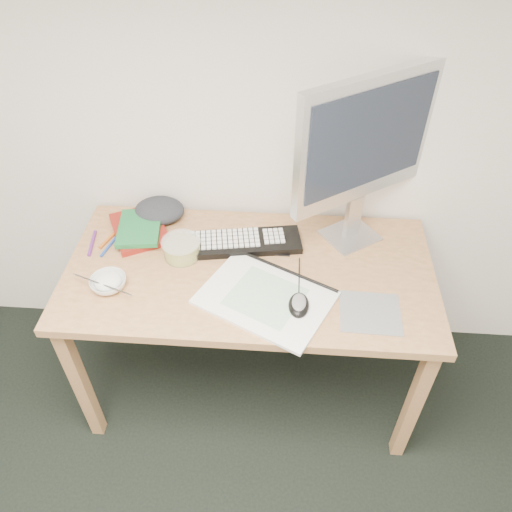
{
  "coord_description": "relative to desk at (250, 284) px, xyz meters",
  "views": [
    {
      "loc": [
        0.17,
        0.08,
        2.07
      ],
      "look_at": [
        0.07,
        1.42,
        0.83
      ],
      "focal_mm": 35.0,
      "sensor_mm": 36.0,
      "label": 1
    }
  ],
  "objects": [
    {
      "name": "desk",
      "position": [
        0.0,
        0.0,
        0.0
      ],
      "size": [
        1.4,
        0.7,
        0.75
      ],
      "color": "tan",
      "rests_on": "ground"
    },
    {
      "name": "mousepad",
      "position": [
        0.44,
        -0.19,
        0.08
      ],
      "size": [
        0.22,
        0.2,
        0.0
      ],
      "primitive_type": "cube",
      "rotation": [
        0.0,
        0.0,
        -0.03
      ],
      "color": "slate",
      "rests_on": "desk"
    },
    {
      "name": "sketchpad",
      "position": [
        0.07,
        -0.15,
        0.09
      ],
      "size": [
        0.54,
        0.48,
        0.01
      ],
      "primitive_type": "cube",
      "rotation": [
        0.0,
        0.0,
        -0.47
      ],
      "color": "white",
      "rests_on": "desk"
    },
    {
      "name": "keyboard",
      "position": [
        -0.04,
        0.13,
        0.1
      ],
      "size": [
        0.49,
        0.22,
        0.03
      ],
      "primitive_type": "cube",
      "rotation": [
        0.0,
        0.0,
        0.16
      ],
      "color": "black",
      "rests_on": "desk"
    },
    {
      "name": "monitor",
      "position": [
        0.39,
        0.22,
        0.51
      ],
      "size": [
        0.5,
        0.37,
        0.68
      ],
      "rotation": [
        0.0,
        0.0,
        0.61
      ],
      "color": "silver",
      "rests_on": "desk"
    },
    {
      "name": "mouse",
      "position": [
        0.19,
        -0.19,
        0.11
      ],
      "size": [
        0.08,
        0.12,
        0.04
      ],
      "primitive_type": "ellipsoid",
      "rotation": [
        0.0,
        0.0,
        -0.03
      ],
      "color": "black",
      "rests_on": "sketchpad"
    },
    {
      "name": "rice_bowl",
      "position": [
        -0.5,
        -0.13,
        0.1
      ],
      "size": [
        0.16,
        0.16,
        0.04
      ],
      "primitive_type": "imported",
      "rotation": [
        0.0,
        0.0,
        -0.22
      ],
      "color": "white",
      "rests_on": "desk"
    },
    {
      "name": "chopsticks",
      "position": [
        -0.51,
        -0.16,
        0.13
      ],
      "size": [
        0.24,
        0.1,
        0.02
      ],
      "primitive_type": "cylinder",
      "rotation": [
        0.0,
        1.57,
        -0.35
      ],
      "color": "silver",
      "rests_on": "rice_bowl"
    },
    {
      "name": "fruit_tub",
      "position": [
        -0.27,
        0.06,
        0.12
      ],
      "size": [
        0.19,
        0.19,
        0.07
      ],
      "primitive_type": "cylinder",
      "rotation": [
        0.0,
        0.0,
        -0.26
      ],
      "color": "#E6D551",
      "rests_on": "desk"
    },
    {
      "name": "book_red",
      "position": [
        -0.47,
        0.19,
        0.1
      ],
      "size": [
        0.3,
        0.32,
        0.03
      ],
      "primitive_type": "cube",
      "rotation": [
        0.0,
        0.0,
        0.47
      ],
      "color": "maroon",
      "rests_on": "desk"
    },
    {
      "name": "book_green",
      "position": [
        -0.46,
        0.17,
        0.12
      ],
      "size": [
        0.19,
        0.25,
        0.02
      ],
      "primitive_type": "cube",
      "rotation": [
        0.0,
        0.0,
        0.13
      ],
      "color": "#1A6934",
      "rests_on": "book_red"
    },
    {
      "name": "cloth_lump",
      "position": [
        -0.4,
        0.29,
        0.12
      ],
      "size": [
        0.19,
        0.16,
        0.07
      ],
      "primitive_type": "ellipsoid",
      "rotation": [
        0.0,
        0.0,
        -0.1
      ],
      "color": "#282C30",
      "rests_on": "desk"
    },
    {
      "name": "pencil_pink",
      "position": [
        -0.01,
        0.03,
        0.09
      ],
      "size": [
        0.17,
        0.01,
        0.01
      ],
      "primitive_type": "cylinder",
      "rotation": [
        0.0,
        1.57,
        0.01
      ],
      "color": "pink",
      "rests_on": "desk"
    },
    {
      "name": "pencil_tan",
      "position": [
        -0.01,
        0.02,
        0.09
      ],
      "size": [
        0.14,
        0.09,
        0.01
      ],
      "primitive_type": "cylinder",
      "rotation": [
        0.0,
        1.57,
        -0.56
      ],
      "color": "tan",
      "rests_on": "desk"
    },
    {
      "name": "pencil_black",
      "position": [
        0.07,
        0.08,
        0.09
      ],
      "size": [
        0.17,
        0.01,
        0.01
      ],
      "primitive_type": "cylinder",
      "rotation": [
        0.0,
        1.57,
        -0.01
      ],
      "color": "black",
      "rests_on": "desk"
    },
    {
      "name": "marker_blue",
      "position": [
        -0.57,
        0.08,
        0.09
      ],
      "size": [
        0.04,
        0.12,
        0.01
      ],
      "primitive_type": "cylinder",
      "rotation": [
        0.0,
        1.57,
        1.34
      ],
      "color": "#1E42A7",
      "rests_on": "desk"
    },
    {
      "name": "marker_orange",
      "position": [
        -0.58,
        0.13,
        0.09
      ],
      "size": [
        0.06,
        0.13,
        0.01
      ],
      "primitive_type": "cylinder",
      "rotation": [
        0.0,
        1.57,
        1.22
      ],
      "color": "#C45B17",
      "rests_on": "desk"
    },
    {
      "name": "marker_purple",
      "position": [
        -0.64,
        0.09,
        0.09
      ],
      "size": [
        0.03,
        0.15,
        0.01
      ],
      "primitive_type": "cylinder",
      "rotation": [
        0.0,
        1.57,
        1.71
      ],
      "color": "#61227F",
      "rests_on": "desk"
    }
  ]
}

